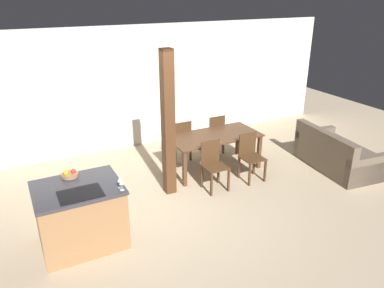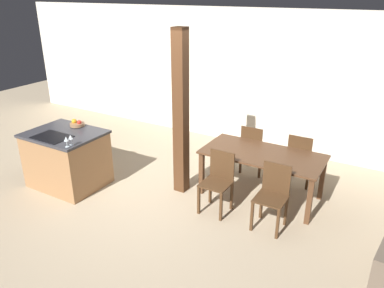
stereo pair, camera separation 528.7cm
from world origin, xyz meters
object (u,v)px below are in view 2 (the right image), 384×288
Objects in this scene: kitchen_island at (67,159)px; dining_chair_far_right at (300,158)px; wine_glass_middle at (71,137)px; dining_chair_far_left at (253,148)px; fruit_bowl at (77,124)px; dining_chair_near_left at (218,180)px; timber_post at (181,115)px; dining_chair_near_right at (272,195)px; dining_table at (262,159)px; wine_glass_near at (66,139)px.

kitchen_island is 3.79m from dining_chair_far_right.
wine_glass_middle is 3.01m from dining_chair_far_left.
dining_chair_far_right is at bearing 25.58° from fruit_bowl.
dining_chair_near_left is 0.35× the size of timber_post.
dining_chair_near_right is (3.31, 0.23, -0.49)m from fruit_bowl.
dining_chair_far_left is at bearing 48.50° from wine_glass_middle.
dining_table is 2.03× the size of dining_chair_near_left.
dining_chair_far_left is at bearing 55.78° from timber_post.
dining_chair_far_right is 2.09m from timber_post.
dining_chair_far_left is 1.00× the size of dining_chair_far_right.
wine_glass_middle reaches higher than dining_table.
dining_chair_near_left is at bearing 23.67° from wine_glass_middle.
dining_chair_far_left is at bearing 37.62° from kitchen_island.
wine_glass_middle is at bearing -137.60° from timber_post.
wine_glass_middle reaches higher than dining_chair_far_left.
wine_glass_near is 0.06× the size of timber_post.
dining_table is 0.81m from dining_chair_far_right.
fruit_bowl is 1.52× the size of wine_glass_middle.
timber_post is (1.73, 0.46, 0.31)m from fruit_bowl.
dining_table is (2.36, 1.62, -0.41)m from wine_glass_near.
wine_glass_middle is (0.00, 0.08, 0.00)m from wine_glass_near.
dining_chair_far_left is 0.35× the size of timber_post.
dining_chair_near_right and dining_chair_far_right have the same top height.
fruit_bowl is 3.00m from dining_chair_far_left.
kitchen_island is at bearing -156.92° from dining_table.
wine_glass_near is 2.89m from dining_table.
timber_post is (1.70, 0.78, 0.81)m from kitchen_island.
dining_chair_near_right is at bearing 18.75° from wine_glass_near.
wine_glass_middle is at bearing -31.41° from kitchen_island.
wine_glass_near and wine_glass_middle have the same top height.
fruit_bowl reaches higher than dining_chair_near_right.
dining_chair_far_right is (3.28, 1.90, 0.02)m from kitchen_island.
dining_chair_far_right is (3.31, 1.58, -0.49)m from fruit_bowl.
fruit_bowl is 0.83m from wine_glass_middle.
dining_chair_far_left is (1.96, 2.21, -0.57)m from wine_glass_middle.
kitchen_island is at bearing -155.43° from timber_post.
wine_glass_near is at bearing -90.00° from wine_glass_middle.
fruit_bowl is 1.82m from timber_post.
dining_table is at bearing 59.09° from dining_chair_far_right.
dining_chair_far_left is 1.57m from timber_post.
fruit_bowl is at bearing 32.38° from dining_chair_far_left.
timber_post reaches higher than fruit_bowl.
wine_glass_middle is at bearing -162.78° from dining_chair_near_right.
dining_table is 2.03× the size of dining_chair_far_right.
timber_post is (-1.58, 0.23, 0.79)m from dining_chair_near_right.
wine_glass_middle is at bearing 90.00° from wine_glass_near.
kitchen_island reaches higher than dining_chair_far_left.
wine_glass_near is 0.17× the size of dining_chair_near_right.
kitchen_island is 7.51× the size of wine_glass_middle.
wine_glass_middle is at bearing -49.41° from fruit_bowl.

